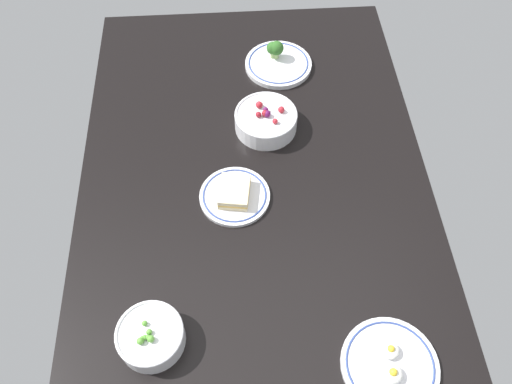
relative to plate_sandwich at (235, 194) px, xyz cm
name	(u,v)px	position (x,y,z in cm)	size (l,w,h in cm)	color
dining_table	(256,200)	(0.30, 5.64, -3.32)	(155.66, 94.53, 4.00)	black
plate_sandwich	(235,194)	(0.00, 0.00, 0.00)	(18.68, 18.68, 4.28)	silver
bowl_berries	(266,120)	(-23.64, 10.06, 1.83)	(17.93, 17.93, 7.43)	silver
bowl_peas	(151,336)	(37.63, -19.92, 1.67)	(14.98, 14.98, 6.76)	silver
plate_broccoli	(278,62)	(-49.42, 15.86, 0.28)	(21.09, 21.09, 7.64)	silver
plate_eggs	(390,365)	(46.61, 31.61, -0.40)	(21.33, 21.33, 4.35)	silver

